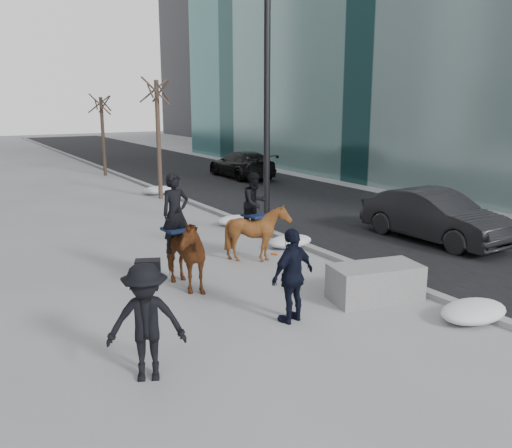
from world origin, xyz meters
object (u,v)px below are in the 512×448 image
car_near (434,216)px  mounted_left (179,247)px  mounted_right (257,226)px  planter (375,282)px

car_near → mounted_left: mounted_left is taller
mounted_left → mounted_right: size_ratio=1.11×
mounted_right → car_near: bearing=-9.9°
car_near → mounted_left: bearing=177.6°
planter → car_near: 5.43m
planter → mounted_right: 3.69m
car_near → mounted_right: mounted_right is taller
car_near → mounted_left: (-7.86, 0.02, 0.19)m
mounted_left → car_near: bearing=-0.2°
planter → mounted_left: bearing=139.5°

